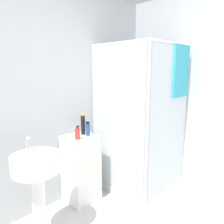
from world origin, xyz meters
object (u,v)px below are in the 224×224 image
Objects in this scene: shampoo_bottle_tall_black at (83,124)px; soap_dispenser at (77,134)px; sink at (37,175)px; shampoo_bottle_blue at (88,129)px.

soap_dispenser is at bearing -147.19° from shampoo_bottle_tall_black.
soap_dispenser is (0.57, 0.16, 0.22)m from sink.
shampoo_bottle_blue is (0.74, 0.19, 0.24)m from sink.
shampoo_bottle_blue is at bearing 9.19° from soap_dispenser.
shampoo_bottle_tall_black is at bearing 96.76° from shampoo_bottle_blue.
shampoo_bottle_tall_black is 1.52× the size of shampoo_bottle_blue.
shampoo_bottle_tall_black is at bearing 32.81° from soap_dispenser.
sink is 0.63m from soap_dispenser.
sink is at bearing -165.95° from shampoo_bottle_blue.
shampoo_bottle_tall_black reaches higher than sink.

